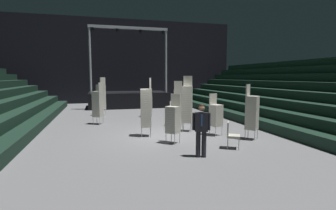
{
  "coord_description": "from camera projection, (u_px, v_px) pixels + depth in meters",
  "views": [
    {
      "loc": [
        -2.41,
        -10.69,
        2.53
      ],
      "look_at": [
        0.27,
        -0.78,
        1.4
      ],
      "focal_mm": 27.73,
      "sensor_mm": 36.0,
      "label": 1
    }
  ],
  "objects": [
    {
      "name": "man_with_tie",
      "position": [
        201.0,
        127.0,
        8.08
      ],
      "size": [
        0.57,
        0.34,
        1.69
      ],
      "rotation": [
        0.0,
        0.0,
        2.83
      ],
      "color": "black",
      "rests_on": "ground_plane"
    },
    {
      "name": "arena_end_wall",
      "position": [
        123.0,
        61.0,
        25.12
      ],
      "size": [
        22.0,
        0.3,
        8.0
      ],
      "primitive_type": "cube",
      "color": "black",
      "rests_on": "ground_plane"
    },
    {
      "name": "loose_chair_near_man",
      "position": [
        231.0,
        134.0,
        9.13
      ],
      "size": [
        0.6,
        0.6,
        0.95
      ],
      "rotation": [
        0.0,
        0.0,
        4.18
      ],
      "color": "#B2B5BA",
      "rests_on": "ground_plane"
    },
    {
      "name": "chair_stack_rear_left",
      "position": [
        98.0,
        103.0,
        13.7
      ],
      "size": [
        0.6,
        0.6,
        2.22
      ],
      "rotation": [
        0.0,
        0.0,
        1.04
      ],
      "color": "#B2B5BA",
      "rests_on": "ground_plane"
    },
    {
      "name": "chair_stack_mid_left",
      "position": [
        173.0,
        119.0,
        9.79
      ],
      "size": [
        0.62,
        0.62,
        1.88
      ],
      "rotation": [
        0.0,
        0.0,
        2.31
      ],
      "color": "#B2B5BA",
      "rests_on": "ground_plane"
    },
    {
      "name": "chair_stack_rear_right",
      "position": [
        148.0,
        103.0,
        16.28
      ],
      "size": [
        0.48,
        0.48,
        1.79
      ],
      "rotation": [
        0.0,
        0.0,
        0.08
      ],
      "color": "#B2B5BA",
      "rests_on": "ground_plane"
    },
    {
      "name": "chair_stack_aisle_left",
      "position": [
        178.0,
        104.0,
        13.28
      ],
      "size": [
        0.55,
        0.55,
        2.31
      ],
      "rotation": [
        0.0,
        0.0,
        5.99
      ],
      "color": "#B2B5BA",
      "rests_on": "ground_plane"
    },
    {
      "name": "chair_stack_front_left",
      "position": [
        146.0,
        107.0,
        10.93
      ],
      "size": [
        0.5,
        0.5,
        2.48
      ],
      "rotation": [
        0.0,
        0.0,
        1.42
      ],
      "color": "#B2B5BA",
      "rests_on": "ground_plane"
    },
    {
      "name": "chair_stack_rear_centre",
      "position": [
        216.0,
        115.0,
        11.14
      ],
      "size": [
        0.56,
        0.56,
        1.79
      ],
      "rotation": [
        0.0,
        0.0,
        3.47
      ],
      "color": "#B2B5BA",
      "rests_on": "ground_plane"
    },
    {
      "name": "chair_stack_mid_right",
      "position": [
        187.0,
        104.0,
        11.94
      ],
      "size": [
        0.59,
        0.59,
        2.56
      ],
      "rotation": [
        0.0,
        0.0,
        2.7
      ],
      "color": "#B2B5BA",
      "rests_on": "ground_plane"
    },
    {
      "name": "stage_riser",
      "position": [
        128.0,
        98.0,
        21.71
      ],
      "size": [
        6.33,
        3.41,
        6.32
      ],
      "color": "black",
      "rests_on": "ground_plane"
    },
    {
      "name": "ground_plane",
      "position": [
        157.0,
        137.0,
        11.17
      ],
      "size": [
        22.0,
        30.0,
        0.1
      ],
      "primitive_type": "cube",
      "color": "slate"
    },
    {
      "name": "chair_stack_mid_centre",
      "position": [
        252.0,
        112.0,
        10.39
      ],
      "size": [
        0.62,
        0.62,
        2.22
      ],
      "rotation": [
        0.0,
        0.0,
        3.85
      ],
      "color": "#B2B5BA",
      "rests_on": "ground_plane"
    },
    {
      "name": "chair_stack_front_right",
      "position": [
        101.0,
        97.0,
        16.71
      ],
      "size": [
        0.62,
        0.62,
        2.48
      ],
      "rotation": [
        0.0,
        0.0,
        0.71
      ],
      "color": "#B2B5BA",
      "rests_on": "ground_plane"
    },
    {
      "name": "bleacher_bank_right",
      "position": [
        297.0,
        90.0,
        14.0
      ],
      "size": [
        6.0,
        24.0,
        3.6
      ],
      "rotation": [
        0.0,
        0.0,
        -1.57
      ],
      "color": "black",
      "rests_on": "ground_plane"
    }
  ]
}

